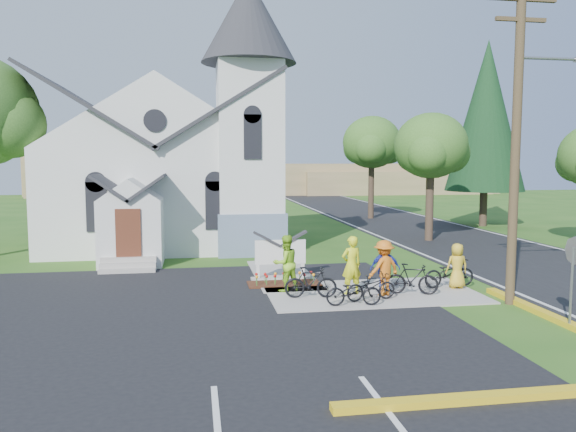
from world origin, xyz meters
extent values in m
plane|color=#285718|center=(0.00, 0.00, 0.00)|extent=(120.00, 120.00, 0.00)
cube|color=black|center=(-7.00, -2.00, 0.01)|extent=(20.00, 16.00, 0.02)
cube|color=black|center=(10.00, 15.00, 0.01)|extent=(8.00, 90.00, 0.02)
cube|color=#A8A198|center=(1.50, 0.50, 0.03)|extent=(7.00, 4.00, 0.05)
cube|color=silver|center=(-6.00, 13.00, 2.50)|extent=(11.00, 9.00, 5.00)
cube|color=slate|center=(-1.70, 9.70, 1.00)|extent=(3.20, 3.20, 2.00)
cube|color=silver|center=(-1.70, 9.70, 4.50)|extent=(3.00, 3.00, 9.00)
cone|color=#27272B|center=(-1.70, 9.70, 11.00)|extent=(4.50, 4.50, 4.00)
cube|color=silver|center=(-7.00, 7.30, 1.40)|extent=(2.60, 2.40, 2.80)
cube|color=#572918|center=(-7.00, 6.07, 1.50)|extent=(1.00, 0.10, 2.00)
cube|color=#A8A198|center=(-1.20, 3.20, 0.05)|extent=(2.20, 0.40, 0.10)
cube|color=white|center=(-2.05, 3.20, 0.55)|extent=(0.12, 0.12, 1.00)
cube|color=white|center=(-0.35, 3.20, 0.55)|extent=(0.12, 0.12, 1.00)
cube|color=white|center=(-1.20, 3.20, 1.05)|extent=(1.90, 0.14, 0.90)
cube|color=#3D1F10|center=(-1.20, 2.30, 0.04)|extent=(2.60, 1.10, 0.07)
cylinder|color=#463623|center=(5.30, -1.50, 5.00)|extent=(0.28, 0.28, 10.00)
cube|color=#463623|center=(5.30, -1.50, 8.60)|extent=(1.60, 0.12, 0.12)
cylinder|color=gray|center=(6.40, -1.50, 7.50)|extent=(2.20, 0.10, 0.10)
cylinder|color=gray|center=(5.40, -4.20, 1.10)|extent=(0.07, 0.07, 2.20)
cylinder|color=#B21414|center=(5.45, -4.20, 2.10)|extent=(0.04, 0.76, 0.76)
cylinder|color=#32251B|center=(8.50, 12.00, 2.02)|extent=(0.44, 0.44, 4.05)
ellipsoid|color=#356021|center=(8.50, 12.00, 5.25)|extent=(4.00, 4.00, 3.60)
cylinder|color=#32251B|center=(9.00, 24.00, 2.25)|extent=(0.44, 0.44, 4.50)
ellipsoid|color=#356021|center=(9.00, 24.00, 5.82)|extent=(4.40, 4.40, 3.96)
cylinder|color=#32251B|center=(15.00, 18.00, 1.20)|extent=(0.50, 0.50, 2.40)
cone|color=black|center=(15.00, 18.00, 7.40)|extent=(5.20, 5.20, 10.00)
cube|color=olive|center=(6.00, 56.00, 2.00)|extent=(60.00, 8.00, 4.00)
cube|color=olive|center=(-10.00, 58.00, 2.80)|extent=(30.00, 6.00, 5.60)
cube|color=olive|center=(22.00, 54.00, 1.50)|extent=(25.00, 6.00, 3.00)
imported|color=yellow|center=(0.75, 0.40, 1.01)|extent=(0.78, 0.60, 1.93)
imported|color=black|center=(1.11, -0.57, 0.49)|extent=(1.76, 0.87, 0.88)
imported|color=#92D327|center=(-1.33, 1.16, 1.00)|extent=(1.13, 1.01, 1.90)
imported|color=black|center=(-0.69, 0.07, 0.56)|extent=(1.73, 0.69, 1.01)
imported|color=#2534BA|center=(1.83, 0.18, 0.89)|extent=(1.05, 0.60, 1.68)
imported|color=black|center=(0.40, -1.09, 0.49)|extent=(1.73, 0.71, 0.89)
imported|color=orange|center=(1.74, 0.06, 0.96)|extent=(1.34, 1.06, 1.81)
imported|color=black|center=(2.71, 0.01, 0.56)|extent=(1.77, 1.01, 1.02)
imported|color=gold|center=(4.57, 0.62, 0.83)|extent=(0.78, 0.52, 1.56)
imported|color=black|center=(4.37, 0.78, 0.55)|extent=(1.98, 0.90, 1.00)
camera|label=1|loc=(-4.31, -17.22, 4.45)|focal=35.00mm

